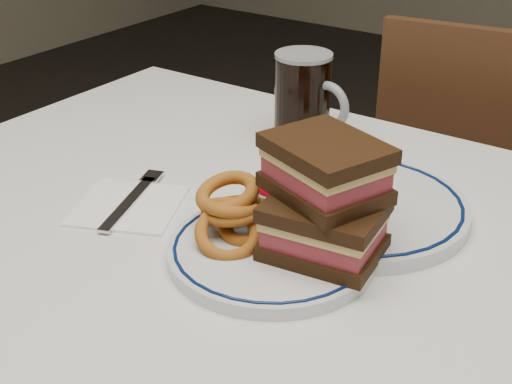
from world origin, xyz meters
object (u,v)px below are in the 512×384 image
Objects in this scene: reuben_sandwich at (325,199)px; far_plate at (357,207)px; chair_far at (472,191)px; main_plate at (271,250)px; beer_mug at (304,99)px.

reuben_sandwich is 0.55× the size of far_plate.
chair_far is at bearing 94.02° from far_plate.
far_plate is (0.05, -0.69, 0.29)m from chair_far.
main_plate is 1.55× the size of reuben_sandwich.
chair_far is 5.74× the size of beer_mug.
reuben_sandwich reaches higher than main_plate.
far_plate is (0.04, 0.15, 0.00)m from main_plate.
main_plate is at bearing -89.15° from chair_far.
chair_far is 0.89m from reuben_sandwich.
chair_far is 0.89m from main_plate.
beer_mug reaches higher than far_plate.
reuben_sandwich is (0.05, 0.03, 0.08)m from main_plate.
chair_far is at bearing 90.85° from main_plate.
main_plate is 0.85× the size of far_plate.
far_plate is at bearing -40.97° from beer_mug.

